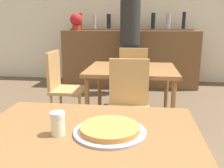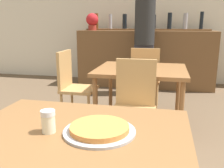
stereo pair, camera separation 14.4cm
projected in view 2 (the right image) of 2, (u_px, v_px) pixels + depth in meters
The scene contains 12 objects.
wall_back at pixel (148, 14), 5.17m from camera, with size 8.00×0.05×2.80m.
dining_table_near at pixel (76, 148), 1.18m from camera, with size 1.06×0.81×0.74m.
dining_table_far at pixel (141, 75), 2.87m from camera, with size 1.01×0.88×0.73m.
bar_counter at pixel (145, 59), 4.90m from camera, with size 2.60×0.56×1.09m.
bar_back_shelf at pixel (147, 26), 4.88m from camera, with size 2.39×0.24×0.35m.
chair_far_side_front at pixel (134, 102), 2.32m from camera, with size 0.40×0.40×0.91m.
chair_far_side_back at pixel (145, 76), 3.48m from camera, with size 0.40×0.40×0.91m.
chair_far_side_left at pixel (73, 82), 3.07m from camera, with size 0.40×0.40×0.91m.
pizza_tray at pixel (99, 129), 1.15m from camera, with size 0.34×0.34×0.04m.
cheese_shaker at pixel (48, 121), 1.15m from camera, with size 0.07×0.07×0.11m.
person_standing at pixel (144, 37), 4.23m from camera, with size 0.34×0.34×1.82m.
potted_plant at pixel (92, 21), 4.89m from camera, with size 0.24×0.24×0.33m.
Camera 2 is at (0.39, -1.02, 1.24)m, focal length 40.00 mm.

